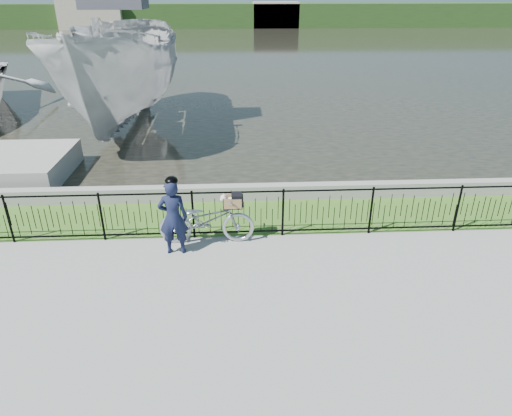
{
  "coord_description": "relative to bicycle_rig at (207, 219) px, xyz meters",
  "views": [
    {
      "loc": [
        -0.08,
        -7.46,
        5.14
      ],
      "look_at": [
        0.37,
        1.0,
        1.0
      ],
      "focal_mm": 32.0,
      "sensor_mm": 36.0,
      "label": 1
    }
  ],
  "objects": [
    {
      "name": "water",
      "position": [
        0.68,
        31.6,
        -0.55
      ],
      "size": [
        120.0,
        120.0,
        0.0
      ],
      "primitive_type": "plane",
      "color": "#27271E",
      "rests_on": "ground"
    },
    {
      "name": "boat_near",
      "position": [
        -3.51,
        9.15,
        1.63
      ],
      "size": [
        4.23,
        10.91,
        5.99
      ],
      "color": "#AEAEAE",
      "rests_on": "water"
    },
    {
      "name": "far_building_left",
      "position": [
        -17.32,
        56.6,
        1.45
      ],
      "size": [
        8.0,
        4.0,
        4.0
      ],
      "primitive_type": "cube",
      "color": "gray",
      "rests_on": "ground"
    },
    {
      "name": "quay_wall",
      "position": [
        0.68,
        2.2,
        -0.35
      ],
      "size": [
        60.0,
        0.3,
        0.4
      ],
      "primitive_type": "cube",
      "color": "gray",
      "rests_on": "ground"
    },
    {
      "name": "grass_strip",
      "position": [
        0.68,
        1.2,
        -0.55
      ],
      "size": [
        60.0,
        2.0,
        0.01
      ],
      "primitive_type": "cube",
      "color": "#3B651F",
      "rests_on": "ground"
    },
    {
      "name": "fence",
      "position": [
        0.68,
        0.2,
        0.02
      ],
      "size": [
        14.0,
        0.06,
        1.15
      ],
      "primitive_type": null,
      "color": "black",
      "rests_on": "ground"
    },
    {
      "name": "cyclist",
      "position": [
        -0.67,
        -0.4,
        0.3
      ],
      "size": [
        0.61,
        0.41,
        1.73
      ],
      "color": "black",
      "rests_on": "ground"
    },
    {
      "name": "ground",
      "position": [
        0.68,
        -1.4,
        -0.55
      ],
      "size": [
        120.0,
        120.0,
        0.0
      ],
      "primitive_type": "plane",
      "color": "gray",
      "rests_on": "ground"
    },
    {
      "name": "bicycle_rig",
      "position": [
        0.0,
        0.0,
        0.0
      ],
      "size": [
        2.07,
        0.72,
        1.17
      ],
      "color": "#B2B6BF",
      "rests_on": "ground"
    },
    {
      "name": "far_treeline",
      "position": [
        0.68,
        58.6,
        0.95
      ],
      "size": [
        120.0,
        6.0,
        3.0
      ],
      "primitive_type": "cube",
      "color": "#244119",
      "rests_on": "ground"
    },
    {
      "name": "far_building_right",
      "position": [
        6.68,
        57.1,
        1.05
      ],
      "size": [
        6.0,
        3.0,
        3.2
      ],
      "primitive_type": "cube",
      "color": "gray",
      "rests_on": "ground"
    }
  ]
}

